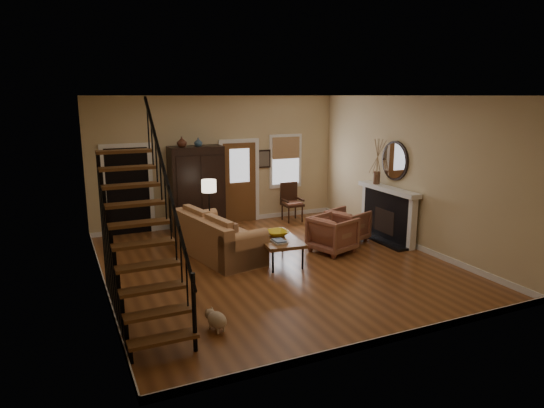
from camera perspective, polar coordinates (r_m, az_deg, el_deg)
name	(u,v)px	position (r m, az deg, el deg)	size (l,w,h in m)	color
room	(226,178)	(10.81, -5.48, 3.03)	(7.00, 7.33, 3.30)	brown
staircase	(140,215)	(7.31, -15.24, -1.27)	(0.94, 2.80, 3.20)	brown
fireplace	(389,209)	(11.55, 13.61, -0.53)	(0.33, 1.95, 2.30)	black
armoire	(197,189)	(12.12, -8.85, 1.80)	(1.30, 0.60, 2.10)	black
vase_a	(182,142)	(11.77, -10.57, 7.19)	(0.24, 0.24, 0.25)	#4C2619
vase_b	(198,142)	(11.87, -8.68, 7.22)	(0.20, 0.20, 0.21)	#334C60
sofa	(218,236)	(10.21, -6.38, -3.73)	(1.01, 2.33, 0.87)	tan
coffee_table	(278,250)	(9.84, 0.72, -5.41)	(0.76, 1.31, 0.50)	brown
bowl	(277,233)	(9.90, 0.62, -3.45)	(0.45, 0.45, 0.11)	gold
books	(279,241)	(9.45, 0.83, -4.40)	(0.24, 0.33, 0.06)	beige
armchair_left	(333,234)	(10.51, 7.16, -3.52)	(0.84, 0.86, 0.78)	brown
armchair_right	(348,225)	(11.34, 8.90, -2.49)	(0.79, 0.81, 0.74)	brown
floor_lamp	(210,211)	(11.12, -7.36, -0.85)	(0.33, 0.33, 1.45)	black
side_chair	(292,202)	(12.94, 2.40, 0.19)	(0.54, 0.54, 1.02)	#331C10
dog	(217,321)	(7.18, -6.48, -13.54)	(0.24, 0.40, 0.29)	beige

